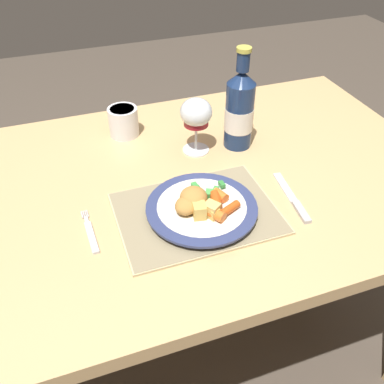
{
  "coord_description": "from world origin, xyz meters",
  "views": [
    {
      "loc": [
        -0.27,
        -0.79,
        1.37
      ],
      "look_at": [
        -0.03,
        -0.1,
        0.78
      ],
      "focal_mm": 40.0,
      "sensor_mm": 36.0,
      "label": 1
    }
  ],
  "objects_px": {
    "dining_table": "(189,208)",
    "dinner_plate": "(202,209)",
    "wine_glass": "(196,115)",
    "table_knife": "(294,201)",
    "bottle": "(239,110)",
    "fork": "(91,234)",
    "drinking_cup": "(123,121)"
  },
  "relations": [
    {
      "from": "dining_table",
      "to": "dinner_plate",
      "type": "height_order",
      "value": "dinner_plate"
    },
    {
      "from": "fork",
      "to": "wine_glass",
      "type": "bearing_deg",
      "value": 35.85
    },
    {
      "from": "table_knife",
      "to": "bottle",
      "type": "relative_size",
      "value": 0.69
    },
    {
      "from": "fork",
      "to": "bottle",
      "type": "distance_m",
      "value": 0.49
    },
    {
      "from": "fork",
      "to": "table_knife",
      "type": "bearing_deg",
      "value": -5.94
    },
    {
      "from": "fork",
      "to": "bottle",
      "type": "bearing_deg",
      "value": 26.89
    },
    {
      "from": "fork",
      "to": "dining_table",
      "type": "bearing_deg",
      "value": 24.45
    },
    {
      "from": "wine_glass",
      "to": "fork",
      "type": "bearing_deg",
      "value": -144.15
    },
    {
      "from": "dinner_plate",
      "to": "table_knife",
      "type": "distance_m",
      "value": 0.22
    },
    {
      "from": "wine_glass",
      "to": "drinking_cup",
      "type": "height_order",
      "value": "wine_glass"
    },
    {
      "from": "bottle",
      "to": "dinner_plate",
      "type": "bearing_deg",
      "value": -128.91
    },
    {
      "from": "dining_table",
      "to": "drinking_cup",
      "type": "xyz_separation_m",
      "value": [
        -0.1,
        0.25,
        0.14
      ]
    },
    {
      "from": "table_knife",
      "to": "drinking_cup",
      "type": "bearing_deg",
      "value": 125.53
    },
    {
      "from": "dinner_plate",
      "to": "dining_table",
      "type": "bearing_deg",
      "value": 82.42
    },
    {
      "from": "table_knife",
      "to": "bottle",
      "type": "height_order",
      "value": "bottle"
    },
    {
      "from": "wine_glass",
      "to": "bottle",
      "type": "relative_size",
      "value": 0.56
    },
    {
      "from": "dining_table",
      "to": "dinner_plate",
      "type": "xyz_separation_m",
      "value": [
        -0.02,
        -0.13,
        0.11
      ]
    },
    {
      "from": "fork",
      "to": "bottle",
      "type": "xyz_separation_m",
      "value": [
        0.43,
        0.22,
        0.1
      ]
    },
    {
      "from": "dinner_plate",
      "to": "bottle",
      "type": "distance_m",
      "value": 0.31
    },
    {
      "from": "table_knife",
      "to": "dining_table",
      "type": "bearing_deg",
      "value": 139.97
    },
    {
      "from": "wine_glass",
      "to": "table_knife",
      "type": "bearing_deg",
      "value": -63.3
    },
    {
      "from": "fork",
      "to": "table_knife",
      "type": "relative_size",
      "value": 0.73
    },
    {
      "from": "dining_table",
      "to": "table_knife",
      "type": "relative_size",
      "value": 7.01
    },
    {
      "from": "dinner_plate",
      "to": "wine_glass",
      "type": "height_order",
      "value": "wine_glass"
    },
    {
      "from": "drinking_cup",
      "to": "table_knife",
      "type": "bearing_deg",
      "value": -54.47
    },
    {
      "from": "dining_table",
      "to": "fork",
      "type": "bearing_deg",
      "value": -155.55
    },
    {
      "from": "dining_table",
      "to": "drinking_cup",
      "type": "distance_m",
      "value": 0.31
    },
    {
      "from": "fork",
      "to": "drinking_cup",
      "type": "relative_size",
      "value": 1.65
    },
    {
      "from": "dinner_plate",
      "to": "fork",
      "type": "distance_m",
      "value": 0.24
    },
    {
      "from": "dining_table",
      "to": "wine_glass",
      "type": "bearing_deg",
      "value": 62.53
    },
    {
      "from": "fork",
      "to": "bottle",
      "type": "relative_size",
      "value": 0.51
    },
    {
      "from": "fork",
      "to": "wine_glass",
      "type": "height_order",
      "value": "wine_glass"
    }
  ]
}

